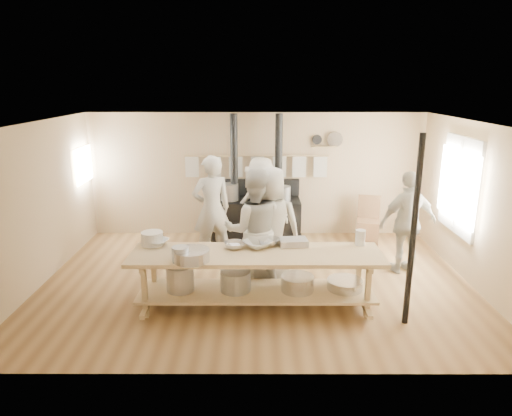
# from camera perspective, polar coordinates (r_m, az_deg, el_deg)

# --- Properties ---
(ground) EXTENTS (7.00, 7.00, 0.00)m
(ground) POSITION_cam_1_polar(r_m,az_deg,el_deg) (7.68, 0.03, -9.12)
(ground) COLOR brown
(ground) RESTS_ON ground
(room_shell) EXTENTS (7.00, 7.00, 7.00)m
(room_shell) POSITION_cam_1_polar(r_m,az_deg,el_deg) (7.16, 0.03, 2.77)
(room_shell) COLOR tan
(room_shell) RESTS_ON ground
(window_right) EXTENTS (0.09, 1.50, 1.65)m
(window_right) POSITION_cam_1_polar(r_m,az_deg,el_deg) (8.51, 24.13, 2.60)
(window_right) COLOR beige
(window_right) RESTS_ON ground
(left_opening) EXTENTS (0.00, 0.90, 0.90)m
(left_opening) POSITION_cam_1_polar(r_m,az_deg,el_deg) (9.76, -20.74, 5.06)
(left_opening) COLOR white
(left_opening) RESTS_ON ground
(stove) EXTENTS (1.90, 0.75, 2.60)m
(stove) POSITION_cam_1_polar(r_m,az_deg,el_deg) (9.49, 0.00, -0.90)
(stove) COLOR black
(stove) RESTS_ON ground
(towel_rail) EXTENTS (3.00, 0.04, 0.47)m
(towel_rail) POSITION_cam_1_polar(r_m,az_deg,el_deg) (9.53, 0.05, 5.58)
(towel_rail) COLOR tan
(towel_rail) RESTS_ON ground
(back_wall_shelf) EXTENTS (0.63, 0.14, 0.32)m
(back_wall_shelf) POSITION_cam_1_polar(r_m,az_deg,el_deg) (9.60, 8.91, 8.17)
(back_wall_shelf) COLOR tan
(back_wall_shelf) RESTS_ON ground
(prep_table) EXTENTS (3.60, 0.90, 0.85)m
(prep_table) POSITION_cam_1_polar(r_m,az_deg,el_deg) (6.65, -0.05, -8.28)
(prep_table) COLOR tan
(prep_table) RESTS_ON ground
(support_post) EXTENTS (0.08, 0.08, 2.60)m
(support_post) POSITION_cam_1_polar(r_m,az_deg,el_deg) (6.29, 19.07, -2.99)
(support_post) COLOR black
(support_post) RESTS_ON ground
(cook_far_left) EXTENTS (0.84, 0.71, 1.97)m
(cook_far_left) POSITION_cam_1_polar(r_m,az_deg,el_deg) (8.26, -5.56, -0.14)
(cook_far_left) COLOR #B8B4A3
(cook_far_left) RESTS_ON ground
(cook_left) EXTENTS (0.99, 0.79, 1.95)m
(cook_left) POSITION_cam_1_polar(r_m,az_deg,el_deg) (7.10, -0.23, -2.78)
(cook_left) COLOR #B8B4A3
(cook_left) RESTS_ON ground
(cook_center) EXTENTS (0.98, 0.67, 1.94)m
(cook_center) POSITION_cam_1_polar(r_m,az_deg,el_deg) (7.27, 1.80, -2.39)
(cook_center) COLOR #B8B4A3
(cook_center) RESTS_ON ground
(cook_right) EXTENTS (1.11, 0.66, 1.77)m
(cook_right) POSITION_cam_1_polar(r_m,az_deg,el_deg) (8.18, 18.45, -1.74)
(cook_right) COLOR #B8B4A3
(cook_right) RESTS_ON ground
(cook_by_window) EXTENTS (1.34, 1.08, 1.80)m
(cook_by_window) POSITION_cam_1_polar(r_m,az_deg,el_deg) (8.95, 0.62, 0.62)
(cook_by_window) COLOR #B8B4A3
(cook_by_window) RESTS_ON ground
(chair) EXTENTS (0.54, 0.54, 0.96)m
(chair) POSITION_cam_1_polar(r_m,az_deg,el_deg) (9.62, 13.75, -2.60)
(chair) COLOR #523620
(chair) RESTS_ON ground
(bowl_white_a) EXTENTS (0.46, 0.46, 0.09)m
(bowl_white_a) POSITION_cam_1_polar(r_m,az_deg,el_deg) (6.98, -12.39, -4.19)
(bowl_white_a) COLOR white
(bowl_white_a) RESTS_ON prep_table
(bowl_steel_a) EXTENTS (0.43, 0.43, 0.09)m
(bowl_steel_a) POSITION_cam_1_polar(r_m,az_deg,el_deg) (6.68, -2.68, -4.69)
(bowl_steel_a) COLOR silver
(bowl_steel_a) RESTS_ON prep_table
(bowl_white_b) EXTENTS (0.56, 0.56, 0.10)m
(bowl_white_b) POSITION_cam_1_polar(r_m,az_deg,el_deg) (6.73, 0.21, -4.50)
(bowl_white_b) COLOR white
(bowl_white_b) RESTS_ON prep_table
(bowl_steel_b) EXTENTS (0.44, 0.44, 0.10)m
(bowl_steel_b) POSITION_cam_1_polar(r_m,az_deg,el_deg) (6.82, 1.63, -4.24)
(bowl_steel_b) COLOR silver
(bowl_steel_b) RESTS_ON prep_table
(roasting_pan) EXTENTS (0.45, 0.33, 0.09)m
(roasting_pan) POSITION_cam_1_polar(r_m,az_deg,el_deg) (6.84, 4.66, -4.25)
(roasting_pan) COLOR #B2B2B7
(roasting_pan) RESTS_ON prep_table
(mixing_bowl_large) EXTENTS (0.61, 0.61, 0.16)m
(mixing_bowl_large) POSITION_cam_1_polar(r_m,az_deg,el_deg) (6.28, -8.07, -5.88)
(mixing_bowl_large) COLOR silver
(mixing_bowl_large) RESTS_ON prep_table
(bucket_galv) EXTENTS (0.25, 0.25, 0.21)m
(bucket_galv) POSITION_cam_1_polar(r_m,az_deg,el_deg) (6.26, -9.43, -5.73)
(bucket_galv) COLOR gray
(bucket_galv) RESTS_ON prep_table
(deep_bowl_enamel) EXTENTS (0.37, 0.37, 0.20)m
(deep_bowl_enamel) POSITION_cam_1_polar(r_m,az_deg,el_deg) (6.97, -12.84, -3.74)
(deep_bowl_enamel) COLOR white
(deep_bowl_enamel) RESTS_ON prep_table
(pitcher) EXTENTS (0.15, 0.15, 0.23)m
(pitcher) POSITION_cam_1_polar(r_m,az_deg,el_deg) (6.97, 12.91, -3.62)
(pitcher) COLOR white
(pitcher) RESTS_ON prep_table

